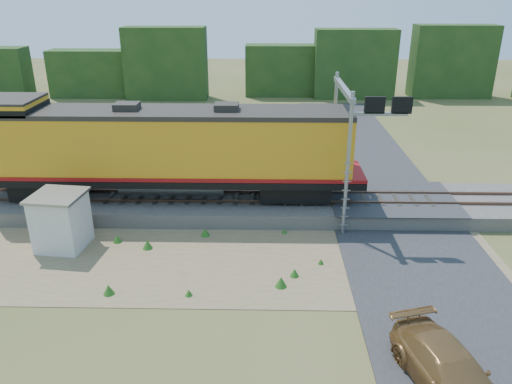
{
  "coord_description": "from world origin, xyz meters",
  "views": [
    {
      "loc": [
        -0.14,
        -20.0,
        11.95
      ],
      "look_at": [
        -0.63,
        3.0,
        2.4
      ],
      "focal_mm": 35.0,
      "sensor_mm": 36.0,
      "label": 1
    }
  ],
  "objects_px": {
    "locomotive": "(164,149)",
    "signal_gantry": "(351,120)",
    "car": "(450,373)",
    "shed": "(61,221)"
  },
  "relations": [
    {
      "from": "car",
      "to": "shed",
      "type": "bearing_deg",
      "value": 134.37
    },
    {
      "from": "shed",
      "to": "signal_gantry",
      "type": "height_order",
      "value": "signal_gantry"
    },
    {
      "from": "car",
      "to": "signal_gantry",
      "type": "bearing_deg",
      "value": 80.89
    },
    {
      "from": "shed",
      "to": "car",
      "type": "distance_m",
      "value": 18.23
    },
    {
      "from": "shed",
      "to": "car",
      "type": "xyz_separation_m",
      "value": [
        15.73,
        -9.18,
        -0.69
      ]
    },
    {
      "from": "locomotive",
      "to": "car",
      "type": "bearing_deg",
      "value": -50.04
    },
    {
      "from": "locomotive",
      "to": "signal_gantry",
      "type": "relative_size",
      "value": 2.87
    },
    {
      "from": "shed",
      "to": "locomotive",
      "type": "bearing_deg",
      "value": 52.26
    },
    {
      "from": "locomotive",
      "to": "signal_gantry",
      "type": "distance_m",
      "value": 10.19
    },
    {
      "from": "locomotive",
      "to": "shed",
      "type": "height_order",
      "value": "locomotive"
    }
  ]
}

